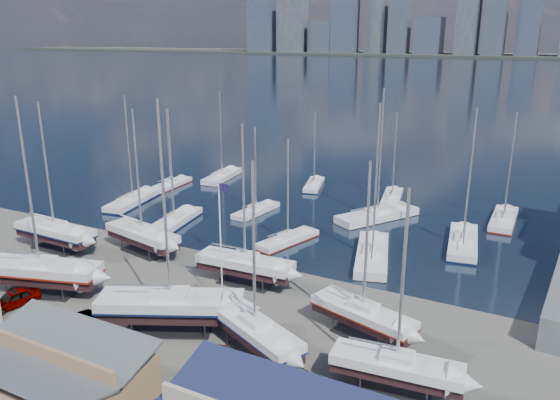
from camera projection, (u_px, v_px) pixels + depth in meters
The scene contains 30 objects.
ground at pixel (196, 301), 49.93m from camera, with size 1400.00×1400.00×0.00m, color #605E59.
water at pixel (517, 76), 312.53m from camera, with size 1400.00×600.00×0.40m, color #19283B.
far_shore at pixel (542, 57), 532.37m from camera, with size 1400.00×80.00×2.20m, color #2D332D.
skyline at pixel (539, 16), 519.41m from camera, with size 639.14×43.80×107.69m.
shed_grey at pixel (49, 373), 35.74m from camera, with size 12.60×8.40×4.17m.
sailboat_cradle_0 at pixel (55, 232), 61.20m from camera, with size 10.37×3.08×16.63m.
sailboat_cradle_1 at pixel (40, 271), 50.84m from camera, with size 11.94×6.48×18.40m.
sailboat_cradle_2 at pixel (142, 235), 60.28m from camera, with size 10.14×4.62×15.99m.
sailboat_cradle_3 at pixel (171, 306), 44.40m from camera, with size 12.14×8.13×18.94m.
sailboat_cradle_4 at pixel (245, 264), 52.70m from camera, with size 9.76×3.18×15.75m.
sailboat_cradle_5 at pixel (255, 331), 41.03m from camera, with size 9.56×6.32×15.15m.
sailboat_cradle_6 at pixel (363, 315), 43.40m from camera, with size 9.29×4.91×14.58m.
sailboat_cradle_7 at pixel (397, 367), 36.63m from camera, with size 9.02×3.33×14.51m.
sailboat_moored_0 at pixel (133, 202), 78.15m from camera, with size 4.92×11.19×16.18m.
sailboat_moored_1 at pixel (171, 185), 86.58m from camera, with size 2.91×8.80×12.97m.
sailboat_moored_2 at pixel (222, 177), 91.40m from camera, with size 4.04×10.31×15.15m.
sailboat_moored_3 at pixel (175, 222), 69.61m from camera, with size 4.49×10.67×15.47m.
sailboat_moored_4 at pixel (256, 211), 73.96m from camera, with size 3.24×8.37×12.31m.
sailboat_moored_5 at pixel (314, 185), 86.45m from camera, with size 4.49×8.62×12.40m.
sailboat_moored_6 at pixel (288, 241), 63.56m from camera, with size 4.73×8.94×12.87m.
sailboat_moored_7 at pixel (377, 217), 71.53m from camera, with size 8.93×11.80×17.81m.
sailboat_moored_8 at pixel (392, 198), 79.68m from camera, with size 4.15×9.33×13.48m.
sailboat_moored_9 at pixel (372, 257), 58.90m from camera, with size 6.39×12.10×17.60m.
sailboat_moored_10 at pixel (463, 244), 62.48m from camera, with size 4.72×11.45×16.61m.
sailboat_moored_11 at pixel (503, 221), 70.26m from camera, with size 2.91×10.03×14.95m.
car_a at pixel (13, 299), 48.66m from camera, with size 1.80×4.48×1.53m, color gray.
car_b at pixel (89, 324), 44.58m from camera, with size 1.46×4.19×1.38m, color gray.
car_c at pixel (209, 365), 39.14m from camera, with size 2.23×4.83×1.34m, color gray.
car_d at pixel (276, 391), 36.20m from camera, with size 2.02×4.96×1.44m, color gray.
flagpole at pixel (221, 237), 46.70m from camera, with size 1.04×0.12×11.76m.
Camera 1 is at (27.71, -46.30, 23.49)m, focal length 35.00 mm.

